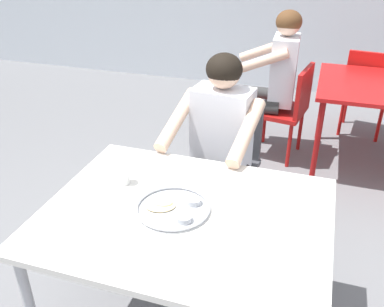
{
  "coord_description": "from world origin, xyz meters",
  "views": [
    {
      "loc": [
        0.48,
        -1.42,
        1.8
      ],
      "look_at": [
        -0.04,
        0.21,
        0.87
      ],
      "focal_mm": 38.99,
      "sensor_mm": 36.0,
      "label": 1
    }
  ],
  "objects": [
    {
      "name": "diner_foreground",
      "position": [
        -0.05,
        0.68,
        0.72
      ],
      "size": [
        0.54,
        0.58,
        1.2
      ],
      "color": "#2B2B2B",
      "rests_on": "ground"
    },
    {
      "name": "patron_background",
      "position": [
        0.08,
        2.0,
        0.74
      ],
      "size": [
        0.56,
        0.51,
        1.25
      ],
      "color": "#2F2F2F",
      "rests_on": "ground"
    },
    {
      "name": "chair_foreground",
      "position": [
        -0.03,
        0.91,
        0.5
      ],
      "size": [
        0.44,
        0.47,
        0.87
      ],
      "color": "#3F3F44",
      "rests_on": "ground"
    },
    {
      "name": "drinking_cup",
      "position": [
        -0.35,
        0.08,
        0.78
      ],
      "size": [
        0.07,
        0.07,
        0.1
      ],
      "color": "white",
      "rests_on": "table_foreground"
    },
    {
      "name": "table_background_red",
      "position": [
        0.87,
        2.0,
        0.64
      ],
      "size": [
        0.83,
        0.94,
        0.73
      ],
      "color": "#B71414",
      "rests_on": "ground"
    },
    {
      "name": "chair_red_left",
      "position": [
        0.25,
        1.97,
        0.48
      ],
      "size": [
        0.48,
        0.5,
        0.81
      ],
      "color": "#A71413",
      "rests_on": "ground"
    },
    {
      "name": "chair_red_far",
      "position": [
        0.9,
        2.62,
        0.49
      ],
      "size": [
        0.48,
        0.47,
        0.84
      ],
      "color": "red",
      "rests_on": "ground"
    },
    {
      "name": "thali_tray",
      "position": [
        -0.04,
        -0.05,
        0.73
      ],
      "size": [
        0.33,
        0.33,
        0.03
      ],
      "color": "#B7BABF",
      "rests_on": "table_foreground"
    },
    {
      "name": "table_foreground",
      "position": [
        0.01,
        -0.04,
        0.66
      ],
      "size": [
        1.22,
        0.95,
        0.72
      ],
      "color": "silver",
      "rests_on": "ground"
    }
  ]
}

